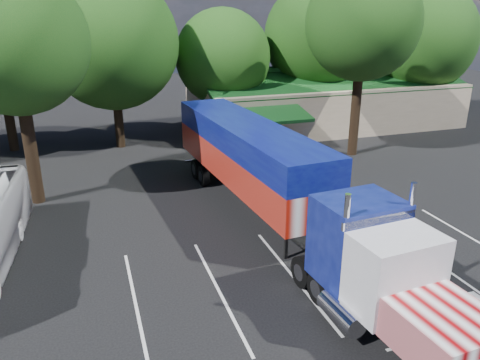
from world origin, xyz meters
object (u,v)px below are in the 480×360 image
object	(u,v)px
semi_truck	(272,175)
bicycle	(291,164)
woman	(388,244)
silver_sedan	(250,137)

from	to	relation	value
semi_truck	bicycle	world-z (taller)	semi_truck
woman	bicycle	bearing A→B (deg)	-0.17
woman	silver_sedan	distance (m)	19.33
bicycle	semi_truck	bearing A→B (deg)	-125.90
woman	bicycle	xyz separation A→B (m)	(1.00, 12.45, -0.32)
semi_truck	silver_sedan	size ratio (longest dim) A/B	5.92
bicycle	woman	bearing A→B (deg)	-99.75
bicycle	silver_sedan	size ratio (longest dim) A/B	0.43
semi_truck	bicycle	xyz separation A→B (m)	(4.63, 7.78, -2.34)
semi_truck	silver_sedan	bearing A→B (deg)	69.90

